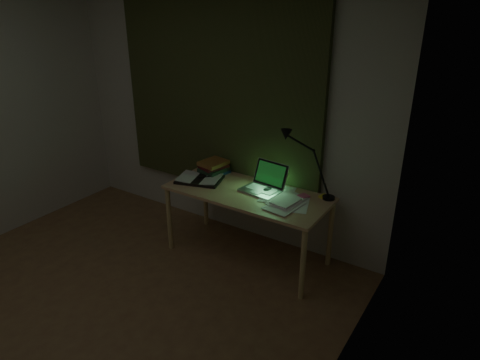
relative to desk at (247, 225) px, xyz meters
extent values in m
cube|color=brown|center=(-0.57, -1.60, -0.33)|extent=(3.50, 4.00, 0.00)
cube|color=beige|center=(-0.57, 0.40, 0.92)|extent=(3.50, 0.00, 2.50)
cube|color=beige|center=(1.18, -1.60, 0.92)|extent=(0.00, 4.00, 2.50)
cube|color=#30381C|center=(-0.57, 0.36, 1.12)|extent=(2.20, 0.06, 2.00)
ellipsoid|color=black|center=(0.14, 0.11, 0.35)|extent=(0.08, 0.10, 0.03)
cube|color=yellow|center=(0.62, 0.26, 0.34)|extent=(0.10, 0.10, 0.02)
cube|color=#F65F8F|center=(0.46, 0.17, 0.34)|extent=(0.11, 0.11, 0.02)
camera|label=1|loc=(1.81, -2.90, 1.92)|focal=32.00mm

